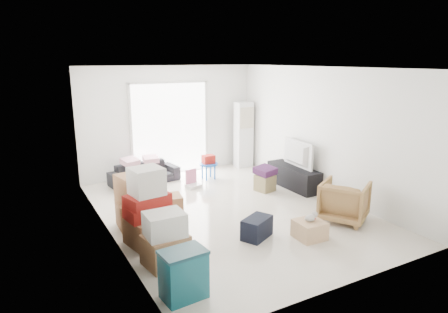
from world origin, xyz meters
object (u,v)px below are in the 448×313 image
(armchair, at_px, (344,199))
(kids_table, at_px, (208,162))
(tv_console, at_px, (293,177))
(storage_bins, at_px, (184,274))
(sofa, at_px, (144,170))
(ac_tower, at_px, (244,135))
(television, at_px, (294,164))
(ottoman, at_px, (265,183))
(wood_crate, at_px, (310,230))

(armchair, distance_m, kids_table, 3.61)
(tv_console, relative_size, storage_bins, 2.33)
(armchair, relative_size, kids_table, 1.35)
(sofa, xyz_separation_m, armchair, (2.46, -3.91, 0.09))
(ac_tower, relative_size, sofa, 1.09)
(television, xyz_separation_m, armchair, (-0.41, -1.96, -0.15))
(ottoman, bearing_deg, tv_console, -8.62)
(ottoman, height_order, kids_table, kids_table)
(television, bearing_deg, ac_tower, 5.00)
(armchair, bearing_deg, tv_console, -42.92)
(armchair, height_order, ottoman, armchair)
(sofa, bearing_deg, tv_console, -42.64)
(ottoman, bearing_deg, armchair, -81.70)
(ac_tower, xyz_separation_m, armchair, (-0.36, -4.06, -0.47))
(tv_console, distance_m, ottoman, 0.72)
(tv_console, bearing_deg, sofa, 145.79)
(television, height_order, armchair, armchair)
(ac_tower, relative_size, ottoman, 4.87)
(tv_console, distance_m, kids_table, 2.07)
(television, bearing_deg, storage_bins, 129.21)
(tv_console, relative_size, sofa, 0.90)
(wood_crate, bearing_deg, television, 57.17)
(sofa, bearing_deg, wood_crate, -79.68)
(tv_console, bearing_deg, ac_tower, 91.36)
(storage_bins, xyz_separation_m, wood_crate, (2.45, 0.55, -0.17))
(ottoman, xyz_separation_m, kids_table, (-0.69, 1.41, 0.24))
(kids_table, bearing_deg, wood_crate, -90.67)
(tv_console, distance_m, armchair, 2.01)
(armchair, height_order, kids_table, armchair)
(sofa, distance_m, ottoman, 2.84)
(ac_tower, xyz_separation_m, wood_crate, (-1.40, -4.34, -0.73))
(ottoman, distance_m, wood_crate, 2.46)
(television, xyz_separation_m, sofa, (-2.87, 1.95, -0.24))
(television, height_order, kids_table, television)
(television, distance_m, storage_bins, 4.80)
(armchair, bearing_deg, television, -42.92)
(armchair, xyz_separation_m, kids_table, (-0.99, 3.47, 0.02))
(tv_console, relative_size, television, 1.41)
(armchair, bearing_deg, storage_bins, 72.28)
(television, xyz_separation_m, ottoman, (-0.71, 0.11, -0.37))
(armchair, distance_m, ottoman, 2.10)
(kids_table, relative_size, wood_crate, 1.34)
(storage_bins, height_order, kids_table, storage_bins)
(tv_console, xyz_separation_m, storage_bins, (-3.90, -2.79, 0.07))
(ac_tower, distance_m, armchair, 4.10)
(armchair, bearing_deg, ottoman, -22.82)
(ottoman, xyz_separation_m, wood_crate, (-0.74, -2.35, -0.03))
(armchair, relative_size, wood_crate, 1.81)
(storage_bins, bearing_deg, ac_tower, 51.78)
(wood_crate, bearing_deg, ac_tower, 72.17)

